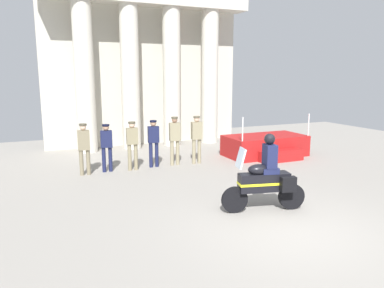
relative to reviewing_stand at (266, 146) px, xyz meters
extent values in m
plane|color=gray|center=(-3.73, -6.38, -0.40)|extent=(28.00, 28.00, 0.00)
cube|color=beige|center=(-3.61, 4.74, 3.16)|extent=(9.24, 0.30, 7.12)
cylinder|color=beige|center=(-6.50, 3.74, 2.69)|extent=(0.80, 0.80, 6.18)
cylinder|color=beige|center=(-4.58, 3.74, 2.69)|extent=(0.80, 0.80, 6.18)
cylinder|color=beige|center=(-2.65, 3.74, 2.69)|extent=(0.80, 0.80, 6.18)
cylinder|color=beige|center=(-0.73, 3.74, 2.69)|extent=(0.80, 0.80, 6.18)
cube|color=#A51919|center=(0.00, 0.08, 0.01)|extent=(3.23, 1.68, 0.83)
cube|color=#A51919|center=(0.00, -1.01, -0.19)|extent=(1.78, 0.50, 0.42)
cylinder|color=silver|center=(-1.53, -0.68, 0.88)|extent=(0.05, 0.05, 0.90)
cylinder|color=silver|center=(1.53, -0.68, 0.88)|extent=(0.05, 0.05, 0.90)
cylinder|color=#7A7056|center=(-7.25, -0.05, 0.02)|extent=(0.13, 0.13, 0.85)
cylinder|color=#7A7056|center=(-7.03, -0.05, 0.02)|extent=(0.13, 0.13, 0.85)
cube|color=#7A7056|center=(-7.14, -0.05, 0.77)|extent=(0.40, 0.26, 0.65)
sphere|color=beige|center=(-7.14, -0.05, 1.20)|extent=(0.21, 0.21, 0.21)
cylinder|color=#494334|center=(-7.14, -0.05, 1.28)|extent=(0.24, 0.24, 0.06)
cylinder|color=#191E42|center=(-6.50, 0.08, 0.02)|extent=(0.13, 0.13, 0.84)
cylinder|color=#191E42|center=(-6.28, 0.08, 0.02)|extent=(0.13, 0.13, 0.84)
cube|color=#191E42|center=(-6.39, 0.08, 0.73)|extent=(0.40, 0.26, 0.57)
sphere|color=tan|center=(-6.39, 0.08, 1.12)|extent=(0.21, 0.21, 0.21)
cylinder|color=black|center=(-6.39, 0.08, 1.20)|extent=(0.24, 0.24, 0.06)
cylinder|color=#847A5B|center=(-5.65, -0.07, 0.06)|extent=(0.13, 0.13, 0.92)
cylinder|color=#847A5B|center=(-5.43, -0.07, 0.06)|extent=(0.13, 0.13, 0.92)
cube|color=#847A5B|center=(-5.54, -0.07, 0.80)|extent=(0.40, 0.26, 0.56)
sphere|color=beige|center=(-5.54, -0.07, 1.18)|extent=(0.21, 0.21, 0.21)
cylinder|color=#4F4937|center=(-5.54, -0.07, 1.26)|extent=(0.24, 0.24, 0.06)
cylinder|color=#191E42|center=(-4.84, 0.07, 0.04)|extent=(0.13, 0.13, 0.89)
cylinder|color=#191E42|center=(-4.62, 0.07, 0.04)|extent=(0.13, 0.13, 0.89)
cube|color=#191E42|center=(-4.73, 0.07, 0.78)|extent=(0.40, 0.26, 0.58)
sphere|color=tan|center=(-4.73, 0.07, 1.17)|extent=(0.21, 0.21, 0.21)
cylinder|color=black|center=(-4.73, 0.07, 1.25)|extent=(0.24, 0.24, 0.06)
cylinder|color=gray|center=(-4.05, 0.04, 0.05)|extent=(0.13, 0.13, 0.90)
cylinder|color=gray|center=(-3.83, 0.04, 0.05)|extent=(0.13, 0.13, 0.90)
cube|color=gray|center=(-3.94, 0.04, 0.83)|extent=(0.40, 0.26, 0.66)
sphere|color=#997056|center=(-3.94, 0.04, 1.27)|extent=(0.21, 0.21, 0.21)
cylinder|color=brown|center=(-3.94, 0.04, 1.34)|extent=(0.24, 0.24, 0.06)
cylinder|color=gray|center=(-3.22, -0.06, 0.06)|extent=(0.13, 0.13, 0.92)
cylinder|color=gray|center=(-3.00, -0.06, 0.06)|extent=(0.13, 0.13, 0.92)
cube|color=gray|center=(-3.11, -0.06, 0.84)|extent=(0.40, 0.26, 0.64)
sphere|color=beige|center=(-3.11, -0.06, 1.26)|extent=(0.21, 0.21, 0.21)
cylinder|color=brown|center=(-3.11, -0.06, 1.34)|extent=(0.24, 0.24, 0.06)
cylinder|color=black|center=(-4.34, -4.98, -0.08)|extent=(0.65, 0.24, 0.64)
cylinder|color=black|center=(-2.93, -5.31, -0.08)|extent=(0.66, 0.28, 0.64)
cube|color=black|center=(-3.63, -5.15, 0.32)|extent=(1.28, 0.59, 0.44)
ellipsoid|color=black|center=(-3.78, -5.11, 0.64)|extent=(0.58, 0.43, 0.26)
cube|color=yellow|center=(-3.63, -5.15, 0.30)|extent=(1.30, 0.61, 0.06)
cube|color=silver|center=(-4.22, -5.01, 0.94)|extent=(0.24, 0.43, 0.47)
cube|color=black|center=(-3.20, -5.51, 0.32)|extent=(0.39, 0.26, 0.36)
cube|color=black|center=(-3.09, -5.01, 0.32)|extent=(0.39, 0.26, 0.36)
cube|color=#191E42|center=(-3.52, -5.17, 0.61)|extent=(0.47, 0.42, 0.14)
cube|color=#191E42|center=(-3.52, -5.17, 0.96)|extent=(0.34, 0.41, 0.56)
sphere|color=black|center=(-3.53, -5.17, 1.37)|extent=(0.26, 0.26, 0.26)
camera|label=1|loc=(-8.65, -12.31, 2.87)|focal=34.66mm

